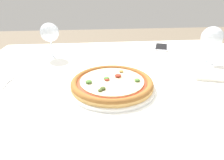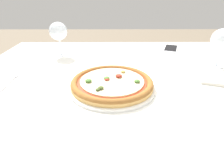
# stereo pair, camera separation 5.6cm
# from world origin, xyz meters

# --- Properties ---
(dining_table) EXTENTS (1.33, 1.04, 0.75)m
(dining_table) POSITION_xyz_m (0.00, 0.00, 0.67)
(dining_table) COLOR #997047
(dining_table) RESTS_ON ground_plane
(pizza_plate) EXTENTS (0.29, 0.29, 0.04)m
(pizza_plate) POSITION_xyz_m (-0.09, -0.10, 0.77)
(pizza_plate) COLOR white
(pizza_plate) RESTS_ON dining_table
(fork) EXTENTS (0.03, 0.17, 0.00)m
(fork) POSITION_xyz_m (-0.47, -0.04, 0.76)
(fork) COLOR silver
(fork) RESTS_ON dining_table
(wine_glass_far_left) EXTENTS (0.09, 0.09, 0.16)m
(wine_glass_far_left) POSITION_xyz_m (0.37, 0.10, 0.87)
(wine_glass_far_left) COLOR silver
(wine_glass_far_left) RESTS_ON dining_table
(wine_glass_far_right) EXTENTS (0.09, 0.09, 0.17)m
(wine_glass_far_right) POSITION_xyz_m (-0.35, 0.26, 0.87)
(wine_glass_far_right) COLOR silver
(wine_glass_far_right) RESTS_ON dining_table
(cell_phone) EXTENTS (0.12, 0.16, 0.01)m
(cell_phone) POSITION_xyz_m (0.24, 0.36, 0.76)
(cell_phone) COLOR white
(cell_phone) RESTS_ON dining_table
(napkin_folded) EXTENTS (0.18, 0.15, 0.01)m
(napkin_folded) POSITION_xyz_m (0.31, -0.05, 0.76)
(napkin_folded) COLOR silver
(napkin_folded) RESTS_ON dining_table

